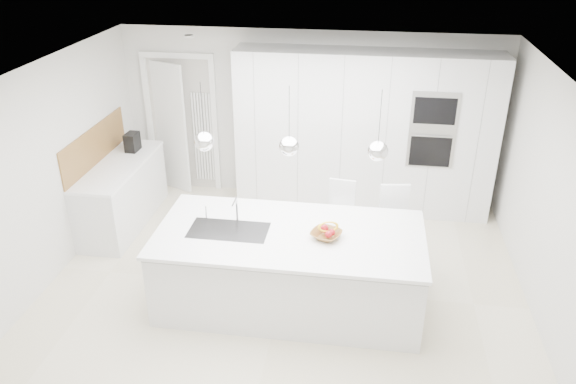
# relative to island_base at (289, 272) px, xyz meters

# --- Properties ---
(floor) EXTENTS (5.50, 5.50, 0.00)m
(floor) POSITION_rel_island_base_xyz_m (-0.10, 0.30, -0.43)
(floor) COLOR beige
(floor) RESTS_ON ground
(wall_back) EXTENTS (5.50, 0.00, 5.50)m
(wall_back) POSITION_rel_island_base_xyz_m (-0.10, 2.80, 0.82)
(wall_back) COLOR silver
(wall_back) RESTS_ON ground
(wall_left) EXTENTS (0.00, 5.00, 5.00)m
(wall_left) POSITION_rel_island_base_xyz_m (-2.85, 0.30, 0.82)
(wall_left) COLOR silver
(wall_left) RESTS_ON ground
(ceiling) EXTENTS (5.50, 5.50, 0.00)m
(ceiling) POSITION_rel_island_base_xyz_m (-0.10, 0.30, 2.07)
(ceiling) COLOR white
(ceiling) RESTS_ON wall_back
(tall_cabinets) EXTENTS (3.60, 0.60, 2.30)m
(tall_cabinets) POSITION_rel_island_base_xyz_m (0.70, 2.50, 0.72)
(tall_cabinets) COLOR silver
(tall_cabinets) RESTS_ON floor
(oven_stack) EXTENTS (0.62, 0.04, 1.05)m
(oven_stack) POSITION_rel_island_base_xyz_m (1.60, 2.19, 0.92)
(oven_stack) COLOR #A5A5A8
(oven_stack) RESTS_ON tall_cabinets
(doorway_frame) EXTENTS (1.11, 0.08, 2.13)m
(doorway_frame) POSITION_rel_island_base_xyz_m (-2.05, 2.77, 0.59)
(doorway_frame) COLOR white
(doorway_frame) RESTS_ON floor
(hallway_door) EXTENTS (0.76, 0.38, 2.00)m
(hallway_door) POSITION_rel_island_base_xyz_m (-2.30, 2.72, 0.57)
(hallway_door) COLOR white
(hallway_door) RESTS_ON floor
(radiator) EXTENTS (0.32, 0.04, 1.40)m
(radiator) POSITION_rel_island_base_xyz_m (-1.73, 2.76, 0.42)
(radiator) COLOR white
(radiator) RESTS_ON floor
(left_base_cabinets) EXTENTS (0.60, 1.80, 0.86)m
(left_base_cabinets) POSITION_rel_island_base_xyz_m (-2.55, 1.50, 0.00)
(left_base_cabinets) COLOR silver
(left_base_cabinets) RESTS_ON floor
(left_worktop) EXTENTS (0.62, 1.82, 0.04)m
(left_worktop) POSITION_rel_island_base_xyz_m (-2.55, 1.50, 0.45)
(left_worktop) COLOR white
(left_worktop) RESTS_ON left_base_cabinets
(oak_backsplash) EXTENTS (0.02, 1.80, 0.50)m
(oak_backsplash) POSITION_rel_island_base_xyz_m (-2.84, 1.50, 0.72)
(oak_backsplash) COLOR olive
(oak_backsplash) RESTS_ON wall_left
(island_base) EXTENTS (2.80, 1.20, 0.86)m
(island_base) POSITION_rel_island_base_xyz_m (0.00, 0.00, 0.00)
(island_base) COLOR silver
(island_base) RESTS_ON floor
(island_worktop) EXTENTS (2.84, 1.40, 0.04)m
(island_worktop) POSITION_rel_island_base_xyz_m (0.00, 0.05, 0.45)
(island_worktop) COLOR white
(island_worktop) RESTS_ON island_base
(island_sink) EXTENTS (0.84, 0.44, 0.18)m
(island_sink) POSITION_rel_island_base_xyz_m (-0.65, -0.00, 0.39)
(island_sink) COLOR #3F3F42
(island_sink) RESTS_ON island_worktop
(island_tap) EXTENTS (0.02, 0.02, 0.30)m
(island_tap) POSITION_rel_island_base_xyz_m (-0.60, 0.20, 0.62)
(island_tap) COLOR white
(island_tap) RESTS_ON island_worktop
(pendant_left) EXTENTS (0.20, 0.20, 0.20)m
(pendant_left) POSITION_rel_island_base_xyz_m (-0.85, -0.00, 1.47)
(pendant_left) COLOR white
(pendant_left) RESTS_ON ceiling
(pendant_mid) EXTENTS (0.20, 0.20, 0.20)m
(pendant_mid) POSITION_rel_island_base_xyz_m (-0.00, -0.00, 1.47)
(pendant_mid) COLOR white
(pendant_mid) RESTS_ON ceiling
(pendant_right) EXTENTS (0.20, 0.20, 0.20)m
(pendant_right) POSITION_rel_island_base_xyz_m (0.85, -0.00, 1.47)
(pendant_right) COLOR white
(pendant_right) RESTS_ON ceiling
(fruit_bowl) EXTENTS (0.40, 0.40, 0.08)m
(fruit_bowl) POSITION_rel_island_base_xyz_m (0.39, -0.00, 0.51)
(fruit_bowl) COLOR olive
(fruit_bowl) RESTS_ON island_worktop
(espresso_machine) EXTENTS (0.16, 0.25, 0.26)m
(espresso_machine) POSITION_rel_island_base_xyz_m (-2.53, 1.99, 0.60)
(espresso_machine) COLOR black
(espresso_machine) RESTS_ON left_worktop
(bar_stool_left) EXTENTS (0.40, 0.52, 1.04)m
(bar_stool_left) POSITION_rel_island_base_xyz_m (0.49, 1.00, 0.09)
(bar_stool_left) COLOR white
(bar_stool_left) RESTS_ON floor
(bar_stool_right) EXTENTS (0.43, 0.55, 1.10)m
(bar_stool_right) POSITION_rel_island_base_xyz_m (1.11, 0.82, 0.12)
(bar_stool_right) COLOR white
(bar_stool_right) RESTS_ON floor
(apple_a) EXTENTS (0.09, 0.09, 0.09)m
(apple_a) POSITION_rel_island_base_xyz_m (0.37, 0.06, 0.54)
(apple_a) COLOR #B01620
(apple_a) RESTS_ON fruit_bowl
(apple_b) EXTENTS (0.08, 0.08, 0.08)m
(apple_b) POSITION_rel_island_base_xyz_m (0.42, -0.04, 0.54)
(apple_b) COLOR #B01620
(apple_b) RESTS_ON fruit_bowl
(apple_c) EXTENTS (0.07, 0.07, 0.07)m
(apple_c) POSITION_rel_island_base_xyz_m (0.45, 0.01, 0.54)
(apple_c) COLOR #B01620
(apple_c) RESTS_ON fruit_bowl
(banana_bunch) EXTENTS (0.25, 0.18, 0.22)m
(banana_bunch) POSITION_rel_island_base_xyz_m (0.41, 0.02, 0.59)
(banana_bunch) COLOR yellow
(banana_bunch) RESTS_ON fruit_bowl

